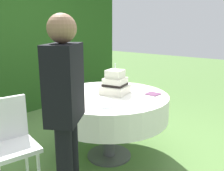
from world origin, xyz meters
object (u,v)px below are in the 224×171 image
Objects in this scene: wedding_cake at (115,84)px; standing_person at (66,110)px; serving_plate_right at (115,85)px; cake_table at (109,106)px; serving_plate_near at (75,107)px; serving_plate_left at (65,92)px; garden_chair at (9,138)px; napkin_stack at (153,94)px; serving_plate_far at (106,106)px.

wedding_cake is 1.11m from standing_person.
standing_person is at bearing -154.53° from serving_plate_right.
serving_plate_near is (-0.55, -0.06, 0.14)m from cake_table.
serving_plate_left is (-0.34, 0.48, -0.10)m from wedding_cake.
serving_plate_left is 0.96× the size of serving_plate_right.
standing_person reaches higher than serving_plate_left.
cake_table is 0.57m from serving_plate_near.
standing_person reaches higher than wedding_cake.
standing_person reaches higher than garden_chair.
cake_table is 0.47m from serving_plate_right.
standing_person reaches higher than napkin_stack.
wedding_cake is at bearing -12.58° from cake_table.
serving_plate_right is 0.15× the size of garden_chair.
serving_plate_near is 0.13× the size of garden_chair.
serving_plate_near is at bearing 133.84° from serving_plate_far.
serving_plate_left is 1.14m from standing_person.
serving_plate_near is at bearing -119.55° from serving_plate_left.
wedding_cake reaches higher than cake_table.
standing_person is (-0.61, -0.15, 0.16)m from serving_plate_far.
serving_plate_near is 0.65m from garden_chair.
serving_plate_right is (0.30, 0.24, -0.10)m from wedding_cake.
serving_plate_right is at bearing -20.62° from serving_plate_left.
serving_plate_far is 0.88m from serving_plate_right.
cake_table is 10.83× the size of serving_plate_far.
napkin_stack is (0.68, -0.11, -0.00)m from serving_plate_far.
serving_plate_right reaches higher than napkin_stack.
serving_plate_right is (0.39, 0.22, 0.14)m from cake_table.
garden_chair is at bearing 143.77° from serving_plate_far.
napkin_stack is at bearing -9.18° from serving_plate_far.
serving_plate_far is 0.08× the size of standing_person.
serving_plate_left is (0.29, 0.52, 0.00)m from serving_plate_near.
cake_table is at bearing -13.72° from garden_chair.
standing_person reaches higher than serving_plate_right.
napkin_stack is (0.25, -0.36, -0.11)m from wedding_cake.
serving_plate_far is at bearing -36.23° from garden_chair.
garden_chair reaches higher than serving_plate_far.
serving_plate_near is 0.89× the size of serving_plate_left.
serving_plate_left is at bearing 51.52° from standing_person.
standing_person reaches higher than cake_table.
wedding_cake reaches higher than serving_plate_right.
wedding_cake is 0.40m from serving_plate_right.
serving_plate_far is at bearing 14.17° from standing_person.
wedding_cake is 1.23m from garden_chair.
cake_table is 0.55m from serving_plate_left.
serving_plate_right is 0.09× the size of standing_person.
garden_chair is (-0.81, -0.20, -0.23)m from serving_plate_left.
serving_plate_near is 0.94× the size of serving_plate_far.
cake_table is 0.26m from wedding_cake.
standing_person is at bearing -138.27° from serving_plate_near.
serving_plate_right is (0.74, 0.49, 0.00)m from serving_plate_far.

